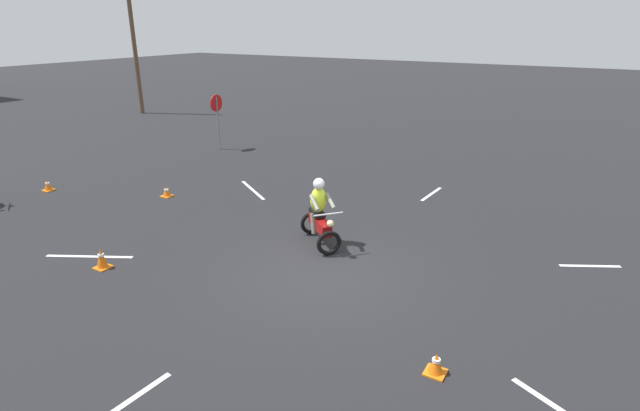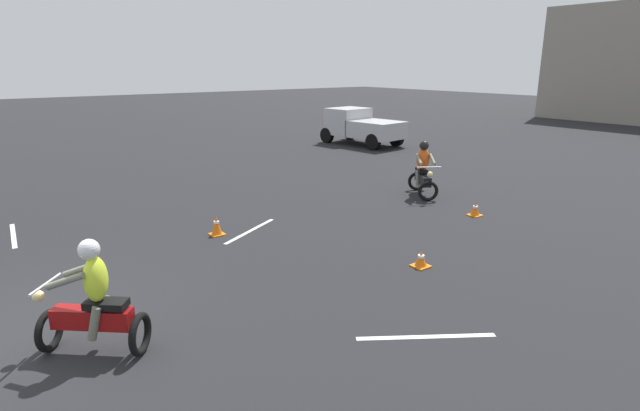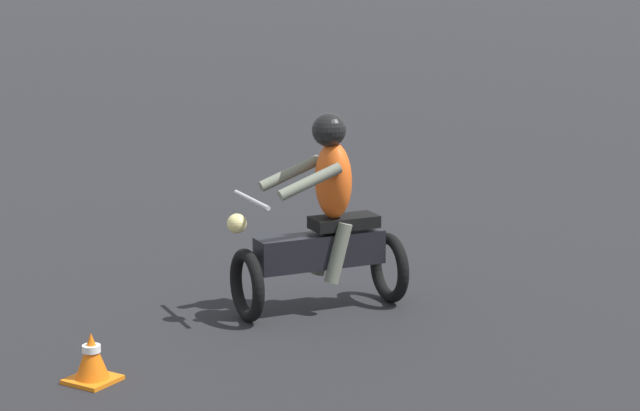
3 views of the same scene
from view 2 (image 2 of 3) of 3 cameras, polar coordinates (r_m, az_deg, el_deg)
name	(u,v)px [view 2 (image 2 of 3)]	position (r m, az deg, el deg)	size (l,w,h in m)	color
ground_plane	(15,331)	(8.97, -31.53, -12.15)	(120.00, 120.00, 0.00)	black
motorcycle_rider_foreground	(93,304)	(7.54, -24.50, -10.24)	(1.37, 1.45, 1.66)	black
motorcycle_rider_background	(423,172)	(15.38, 11.69, 3.78)	(1.50, 1.27, 1.66)	black
pickup_truck	(361,126)	(24.98, 4.71, 9.08)	(4.31, 2.36, 1.73)	black
traffic_cone_near_left	(421,259)	(10.07, 11.46, -6.05)	(0.32, 0.32, 0.33)	orange
traffic_cone_near_right	(217,226)	(11.88, -11.73, -2.28)	(0.32, 0.32, 0.47)	orange
traffic_cone_mid_center	(475,209)	(13.74, 17.31, -0.43)	(0.32, 0.32, 0.36)	orange
lane_stripe_ne	(426,337)	(7.73, 12.03, -14.46)	(0.10, 2.07, 0.01)	silver
lane_stripe_nw	(250,231)	(12.09, -7.98, -2.89)	(0.10, 2.04, 0.01)	silver
lane_stripe_w	(13,235)	(13.69, -31.63, -2.92)	(0.10, 2.01, 0.01)	silver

